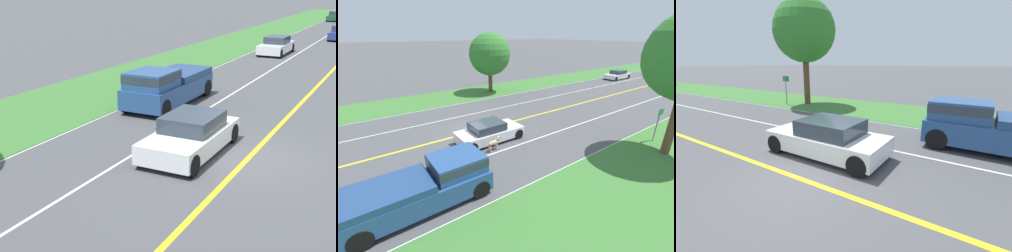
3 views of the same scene
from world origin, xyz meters
The scene contains 10 objects.
ground_plane centered at (0.00, 0.00, 0.00)m, with size 400.00×400.00×0.00m, color #4C4C4F.
centre_divider_line centered at (0.00, 0.00, 0.00)m, with size 0.18×160.00×0.01m, color yellow.
lane_edge_line_right centered at (7.00, 0.00, 0.00)m, with size 0.14×160.00×0.01m, color white.
lane_dash_same_dir centered at (3.50, 0.00, 0.00)m, with size 0.10×160.00×0.01m, color white.
grass_verge_right centered at (10.00, 0.00, 0.01)m, with size 6.00×160.00×0.03m, color #3D7533.
ego_car centered at (1.88, 0.39, 0.62)m, with size 1.94×4.31×1.32m.
dog centered at (3.17, -0.05, 0.53)m, with size 0.33×1.22×0.84m.
pickup_truck centered at (5.46, -4.76, 0.93)m, with size 2.09×5.59×1.82m.
car_trailing_near centered at (5.01, -22.24, 0.63)m, with size 1.86×4.57×1.34m.
car_trailing_far centered at (5.49, -55.20, 0.61)m, with size 1.86×4.46×1.32m.
Camera 1 is at (-4.18, 13.78, 5.58)m, focal length 50.00 mm.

